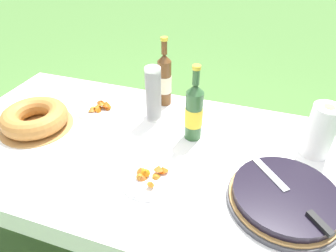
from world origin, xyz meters
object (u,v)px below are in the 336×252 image
Objects in this scene: cider_bottle_amber at (164,79)px; paper_towel_roll at (321,131)px; snack_plate_left at (150,176)px; berry_tart at (285,198)px; bundt_cake at (35,118)px; cup_stack at (153,94)px; snack_plate_near at (101,109)px; serving_knife at (293,197)px; cider_bottle_green at (194,112)px.

cider_bottle_amber is 1.54× the size of paper_towel_roll.
snack_plate_left is at bearing -149.04° from paper_towel_roll.
paper_towel_roll is (0.11, 0.31, 0.08)m from berry_tart.
cup_stack is at bearing 25.45° from bundt_cake.
snack_plate_near is at bearing 159.81° from berry_tart.
paper_towel_roll is at bearing -56.64° from serving_knife.
snack_plate_near is at bearing 27.63° from serving_knife.
cider_bottle_amber is 1.57× the size of snack_plate_near.
cup_stack is (-0.62, 0.36, 0.07)m from serving_knife.
berry_tart is at bearing -20.19° from snack_plate_near.
cider_bottle_amber is at bearing 90.69° from cup_stack.
snack_plate_near and snack_plate_left have the same top height.
berry_tart is 0.05m from serving_knife.
cider_bottle_green is 1.50× the size of paper_towel_roll.
snack_plate_left is (0.13, -0.53, -0.12)m from cider_bottle_amber.
cider_bottle_green reaches higher than snack_plate_near.
serving_knife is 0.85× the size of cider_bottle_amber.
berry_tart is 1.72× the size of snack_plate_near.
cup_stack is 0.79× the size of cider_bottle_green.
snack_plate_near is 0.98× the size of snack_plate_left.
bundt_cake is at bearing 166.68° from snack_plate_left.
cider_bottle_green is 0.33m from snack_plate_left.
bundt_cake is at bearing -154.55° from cup_stack.
bundt_cake is at bearing 174.24° from berry_tart.
cider_bottle_amber is 0.56m from snack_plate_left.
cup_stack is 0.30m from snack_plate_near.
berry_tart is at bearing 0.00° from serving_knife.
berry_tart reaches higher than snack_plate_left.
cider_bottle_amber reaches higher than snack_plate_near.
snack_plate_left is at bearing -71.19° from cup_stack.
berry_tart is 1.69× the size of paper_towel_roll.
cider_bottle_amber is at bearing 165.52° from paper_towel_roll.
cider_bottle_green is at bearing 12.35° from bundt_cake.
bundt_cake is at bearing -136.04° from snack_plate_near.
berry_tart reaches higher than snack_plate_near.
bundt_cake is 0.72m from cider_bottle_green.
cider_bottle_amber is at bearing 140.45° from berry_tart.
snack_plate_near is 0.54m from snack_plate_left.
snack_plate_left is at bearing -76.23° from cider_bottle_amber.
serving_knife is at bearing -35.11° from cider_bottle_green.
cider_bottle_amber reaches higher than snack_plate_left.
paper_towel_roll is at bearing 30.96° from snack_plate_left.
snack_plate_left is 1.00× the size of paper_towel_roll.
bundt_cake is 1.22m from paper_towel_roll.
berry_tart is at bearing -109.51° from paper_towel_roll.
serving_knife is at bearing 1.67° from snack_plate_left.
snack_plate_near is (-0.87, 0.32, -0.01)m from berry_tart.
snack_plate_near is at bearing 43.96° from bundt_cake.
serving_knife is 0.50m from cider_bottle_green.
cider_bottle_green is 0.32m from cider_bottle_amber.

